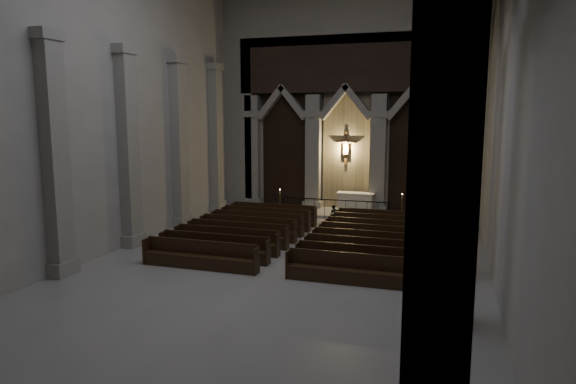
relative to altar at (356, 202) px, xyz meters
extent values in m
plane|color=#9B9993|center=(-0.72, -11.02, -0.66)|extent=(24.00, 24.00, 0.00)
cube|color=#ABA8A0|center=(-0.72, 0.98, 5.34)|extent=(14.00, 0.10, 12.00)
cube|color=#ABA8A0|center=(-7.72, -11.02, 5.34)|extent=(0.10, 24.00, 12.00)
cube|color=#ABA8A0|center=(6.28, -11.02, 5.34)|extent=(0.10, 24.00, 12.00)
cube|color=#9D9A92|center=(-6.12, 0.48, 2.54)|extent=(0.80, 0.50, 6.40)
cube|color=#9D9A92|center=(-6.12, 0.48, -0.41)|extent=(1.05, 0.70, 0.50)
cube|color=#9D9A92|center=(-6.12, 0.48, 4.69)|extent=(1.00, 0.65, 0.35)
cube|color=#9D9A92|center=(-2.52, 0.48, 2.54)|extent=(0.80, 0.50, 6.40)
cube|color=#9D9A92|center=(-2.52, 0.48, -0.41)|extent=(1.05, 0.70, 0.50)
cube|color=#9D9A92|center=(-2.52, 0.48, 4.69)|extent=(1.00, 0.65, 0.35)
cube|color=#9D9A92|center=(1.08, 0.48, 2.54)|extent=(0.80, 0.50, 6.40)
cube|color=#9D9A92|center=(1.08, 0.48, -0.41)|extent=(1.05, 0.70, 0.50)
cube|color=#9D9A92|center=(1.08, 0.48, 4.69)|extent=(1.00, 0.65, 0.35)
cube|color=#9D9A92|center=(4.68, 0.48, 2.54)|extent=(0.80, 0.50, 6.40)
cube|color=#9D9A92|center=(4.68, 0.48, -0.41)|extent=(1.05, 0.70, 0.50)
cube|color=#9D9A92|center=(4.68, 0.48, 4.69)|extent=(1.00, 0.65, 0.35)
cube|color=black|center=(-4.32, 0.83, 2.84)|extent=(2.60, 0.15, 7.00)
cube|color=tan|center=(-0.72, 0.83, 2.84)|extent=(2.60, 0.15, 7.00)
cube|color=black|center=(2.88, 0.83, 2.84)|extent=(2.60, 0.15, 7.00)
cube|color=black|center=(-0.72, 0.48, 7.34)|extent=(12.00, 0.50, 3.00)
cube|color=#9D9A92|center=(-6.92, 0.48, 3.84)|extent=(1.60, 0.50, 9.00)
cube|color=#9D9A92|center=(5.48, 0.48, 3.84)|extent=(1.60, 0.50, 9.00)
cube|color=#9D9A92|center=(-0.72, 0.48, 9.84)|extent=(14.00, 0.50, 3.00)
plane|color=#FFE372|center=(-0.72, 0.80, 2.84)|extent=(1.50, 0.00, 1.50)
cube|color=brown|center=(-0.72, 0.71, 2.84)|extent=(0.13, 0.08, 1.80)
cube|color=brown|center=(-0.72, 0.71, 3.19)|extent=(1.10, 0.08, 0.13)
cube|color=tan|center=(-0.72, 0.65, 2.79)|extent=(0.26, 0.10, 0.60)
sphere|color=tan|center=(-0.72, 0.65, 3.19)|extent=(0.17, 0.17, 0.17)
cylinder|color=tan|center=(-0.98, 0.65, 3.16)|extent=(0.45, 0.08, 0.08)
cylinder|color=tan|center=(-0.46, 0.65, 3.16)|extent=(0.45, 0.08, 0.08)
cube|color=#9D9A92|center=(4.78, -1.52, -0.41)|extent=(1.00, 1.00, 0.50)
cylinder|color=#9D9A92|center=(4.78, -1.52, 3.34)|extent=(0.70, 0.70, 7.50)
cube|color=#9D9A92|center=(4.78, -1.52, 7.19)|extent=(0.95, 0.95, 0.35)
cube|color=#9D9A92|center=(4.78, -5.52, -0.41)|extent=(1.00, 1.00, 0.50)
cylinder|color=#9D9A92|center=(4.78, -5.52, 3.34)|extent=(0.70, 0.70, 7.50)
cube|color=#9D9A92|center=(4.78, -5.52, 7.19)|extent=(0.95, 0.95, 0.35)
cube|color=#9D9A92|center=(4.78, -9.52, -0.41)|extent=(1.00, 1.00, 0.50)
cylinder|color=#9D9A92|center=(4.78, -9.52, 3.34)|extent=(0.70, 0.70, 7.50)
cube|color=#9D9A92|center=(4.78, -9.52, 7.19)|extent=(0.95, 0.95, 0.35)
cube|color=#9D9A92|center=(4.78, -13.52, -0.41)|extent=(1.00, 1.00, 0.50)
cylinder|color=#9D9A92|center=(4.78, -13.52, 3.34)|extent=(0.70, 0.70, 7.50)
cube|color=#9D9A92|center=(4.78, -13.52, 7.19)|extent=(0.95, 0.95, 0.35)
cube|color=#9D9A92|center=(4.78, 0.38, 3.94)|extent=(0.55, 1.20, 9.20)
cube|color=#9D9A92|center=(4.78, -22.42, 3.94)|extent=(0.55, 1.20, 9.20)
cube|color=#9D9A92|center=(-7.47, -1.52, -0.41)|extent=(0.60, 1.00, 0.50)
cube|color=#9D9A92|center=(-7.47, -1.52, 3.34)|extent=(0.50, 0.80, 7.50)
cube|color=#9D9A92|center=(-7.47, -1.52, 7.19)|extent=(0.60, 1.00, 0.35)
cube|color=#9D9A92|center=(-7.47, -5.52, -0.41)|extent=(0.60, 1.00, 0.50)
cube|color=#9D9A92|center=(-7.47, -5.52, 3.34)|extent=(0.50, 0.80, 7.50)
cube|color=#9D9A92|center=(-7.47, -5.52, 7.19)|extent=(0.60, 1.00, 0.35)
cube|color=#9D9A92|center=(-7.47, -9.52, -0.41)|extent=(0.60, 1.00, 0.50)
cube|color=#9D9A92|center=(-7.47, -9.52, 3.34)|extent=(0.50, 0.80, 7.50)
cube|color=#9D9A92|center=(-7.47, -9.52, 7.19)|extent=(0.60, 1.00, 0.35)
cube|color=#9D9A92|center=(-7.47, -13.52, -0.41)|extent=(0.60, 1.00, 0.50)
cube|color=#9D9A92|center=(-7.47, -13.52, 3.34)|extent=(0.50, 0.80, 7.50)
cube|color=#9D9A92|center=(-7.47, -13.52, 7.19)|extent=(0.60, 1.00, 0.35)
cube|color=#9D9A92|center=(-0.72, -0.42, -0.58)|extent=(8.50, 2.60, 0.15)
cube|color=silver|center=(0.00, 0.00, -0.02)|extent=(1.84, 0.71, 0.97)
cube|color=white|center=(0.00, 0.00, 0.48)|extent=(1.99, 0.80, 0.04)
cube|color=black|center=(-0.72, -1.87, 0.37)|extent=(5.43, 0.05, 0.05)
cube|color=black|center=(-3.44, -1.87, -0.12)|extent=(0.09, 0.09, 1.09)
cube|color=black|center=(1.99, -1.87, -0.12)|extent=(0.09, 0.09, 1.09)
cylinder|color=black|center=(-2.89, -1.87, -0.15)|extent=(0.02, 0.02, 1.00)
cylinder|color=black|center=(-2.35, -1.87, -0.15)|extent=(0.02, 0.02, 1.00)
cylinder|color=black|center=(-1.81, -1.87, -0.15)|extent=(0.02, 0.02, 1.00)
cylinder|color=black|center=(-1.26, -1.87, -0.15)|extent=(0.02, 0.02, 1.00)
cylinder|color=black|center=(-0.72, -1.87, -0.15)|extent=(0.02, 0.02, 1.00)
cylinder|color=black|center=(-0.18, -1.87, -0.15)|extent=(0.02, 0.02, 1.00)
cylinder|color=black|center=(0.36, -1.87, -0.15)|extent=(0.02, 0.02, 1.00)
cylinder|color=black|center=(0.91, -1.87, -0.15)|extent=(0.02, 0.02, 1.00)
cylinder|color=black|center=(1.45, -1.87, -0.15)|extent=(0.02, 0.02, 1.00)
cylinder|color=olive|center=(-3.84, -1.40, -0.64)|extent=(0.23, 0.23, 0.05)
cylinder|color=olive|center=(-3.84, -1.40, -0.08)|extent=(0.03, 0.03, 1.11)
cylinder|color=olive|center=(-3.84, -1.40, 0.47)|extent=(0.12, 0.12, 0.02)
cylinder|color=beige|center=(-3.84, -1.40, 0.57)|extent=(0.05, 0.05, 0.19)
sphere|color=#FFC159|center=(-3.84, -1.40, 0.69)|extent=(0.04, 0.04, 0.04)
cylinder|color=olive|center=(2.59, -1.54, -0.63)|extent=(0.25, 0.25, 0.05)
cylinder|color=olive|center=(2.59, -1.54, -0.04)|extent=(0.04, 0.04, 1.19)
cylinder|color=olive|center=(2.59, -1.54, 0.56)|extent=(0.12, 0.12, 0.02)
cylinder|color=beige|center=(2.59, -1.54, 0.66)|extent=(0.05, 0.05, 0.21)
sphere|color=#FFC159|center=(2.59, -1.54, 0.79)|extent=(0.05, 0.05, 0.05)
cube|color=black|center=(-3.42, -3.69, -0.43)|extent=(4.28, 0.41, 0.46)
cube|color=black|center=(-3.42, -3.50, 0.05)|extent=(4.28, 0.07, 0.51)
cube|color=black|center=(-5.56, -3.69, -0.20)|extent=(0.06, 0.46, 0.92)
cube|color=black|center=(-1.28, -3.69, -0.20)|extent=(0.06, 0.46, 0.92)
cube|color=black|center=(1.98, -3.69, -0.43)|extent=(4.28, 0.41, 0.46)
cube|color=black|center=(1.98, -3.50, 0.05)|extent=(4.28, 0.07, 0.51)
cube|color=black|center=(-0.16, -3.69, -0.20)|extent=(0.06, 0.46, 0.92)
cube|color=black|center=(4.12, -3.69, -0.20)|extent=(0.06, 0.46, 0.92)
cube|color=black|center=(-3.42, -4.80, -0.43)|extent=(4.28, 0.41, 0.46)
cube|color=black|center=(-3.42, -4.61, 0.05)|extent=(4.28, 0.07, 0.51)
cube|color=black|center=(-5.56, -4.80, -0.20)|extent=(0.06, 0.46, 0.92)
cube|color=black|center=(-1.28, -4.80, -0.20)|extent=(0.06, 0.46, 0.92)
cube|color=black|center=(1.98, -4.80, -0.43)|extent=(4.28, 0.41, 0.46)
cube|color=black|center=(1.98, -4.61, 0.05)|extent=(4.28, 0.07, 0.51)
cube|color=black|center=(-0.16, -4.80, -0.20)|extent=(0.06, 0.46, 0.92)
cube|color=black|center=(4.12, -4.80, -0.20)|extent=(0.06, 0.46, 0.92)
cube|color=black|center=(-3.42, -5.91, -0.43)|extent=(4.28, 0.41, 0.46)
cube|color=black|center=(-3.42, -5.72, 0.05)|extent=(4.28, 0.07, 0.51)
cube|color=black|center=(-5.56, -5.91, -0.20)|extent=(0.06, 0.46, 0.92)
cube|color=black|center=(-1.28, -5.91, -0.20)|extent=(0.06, 0.46, 0.92)
cube|color=black|center=(1.98, -5.91, -0.43)|extent=(4.28, 0.41, 0.46)
cube|color=black|center=(1.98, -5.72, 0.05)|extent=(4.28, 0.07, 0.51)
cube|color=black|center=(-0.16, -5.91, -0.20)|extent=(0.06, 0.46, 0.92)
cube|color=black|center=(4.12, -5.91, -0.20)|extent=(0.06, 0.46, 0.92)
cube|color=black|center=(-3.42, -7.02, -0.43)|extent=(4.28, 0.41, 0.46)
cube|color=black|center=(-3.42, -6.83, 0.05)|extent=(4.28, 0.07, 0.51)
cube|color=black|center=(-5.56, -7.02, -0.20)|extent=(0.06, 0.46, 0.92)
cube|color=black|center=(-1.28, -7.02, -0.20)|extent=(0.06, 0.46, 0.92)
cube|color=black|center=(1.98, -7.02, -0.43)|extent=(4.28, 0.41, 0.46)
cube|color=black|center=(1.98, -6.83, 0.05)|extent=(4.28, 0.07, 0.51)
cube|color=black|center=(-0.16, -7.02, -0.20)|extent=(0.06, 0.46, 0.92)
cube|color=black|center=(4.12, -7.02, -0.20)|extent=(0.06, 0.46, 0.92)
cube|color=black|center=(-3.42, -8.13, -0.43)|extent=(4.28, 0.41, 0.46)
cube|color=black|center=(-3.42, -7.94, 0.05)|extent=(4.28, 0.07, 0.51)
cube|color=black|center=(-5.56, -8.13, -0.20)|extent=(0.06, 0.46, 0.92)
cube|color=black|center=(-1.28, -8.13, -0.20)|extent=(0.06, 0.46, 0.92)
cube|color=black|center=(1.98, -8.13, -0.43)|extent=(4.28, 0.41, 0.46)
cube|color=black|center=(1.98, -7.94, 0.05)|extent=(4.28, 0.07, 0.51)
cube|color=black|center=(-0.16, -8.13, -0.20)|extent=(0.06, 0.46, 0.92)
cube|color=black|center=(4.12, -8.13, -0.20)|extent=(0.06, 0.46, 0.92)
cube|color=black|center=(-3.42, -9.24, -0.43)|extent=(4.28, 0.41, 0.46)
cube|color=black|center=(-3.42, -9.04, 0.05)|extent=(4.28, 0.07, 0.51)
cube|color=black|center=(-5.56, -9.24, -0.20)|extent=(0.06, 0.46, 0.92)
cube|color=black|center=(-1.28, -9.24, -0.20)|extent=(0.06, 0.46, 0.92)
cube|color=black|center=(1.98, -9.24, -0.43)|extent=(4.28, 0.41, 0.46)
cube|color=black|center=(1.98, -9.04, 0.05)|extent=(4.28, 0.07, 0.51)
cube|color=black|center=(-0.16, -9.24, -0.20)|extent=(0.06, 0.46, 0.92)
cube|color=black|center=(4.12, -9.24, -0.20)|extent=(0.06, 0.46, 0.92)
cube|color=black|center=(-3.42, -10.35, -0.43)|extent=(4.28, 0.41, 0.46)
cube|color=black|center=(-3.42, -10.15, 0.05)|extent=(4.28, 0.07, 0.51)
cube|color=black|center=(-5.56, -10.35, -0.20)|extent=(0.06, 0.46, 0.92)
cube|color=black|center=(-1.28, -10.35, -0.20)|extent=(0.06, 0.46, 0.92)
cube|color=black|center=(1.98, -10.35, -0.43)|extent=(4.28, 0.41, 0.46)
cube|color=black|center=(1.98, -10.15, 0.05)|extent=(4.28, 0.07, 0.51)
cube|color=black|center=(-0.16, -10.35, -0.20)|extent=(0.06, 0.46, 0.92)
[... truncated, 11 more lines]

